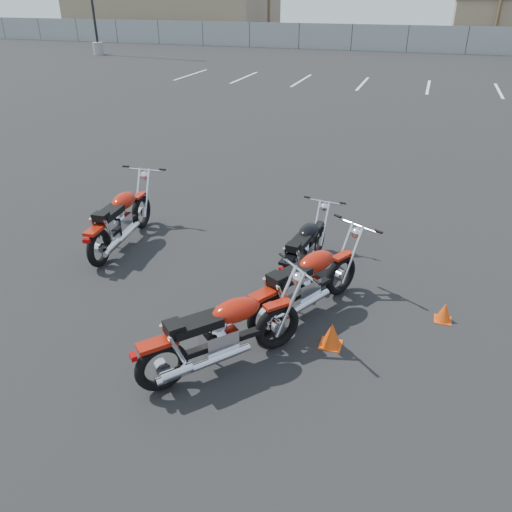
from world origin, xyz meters
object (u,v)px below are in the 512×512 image
(motorcycle_front_red, at_px, (121,219))
(motorcycle_rear_red, at_px, (306,283))
(motorcycle_second_black, at_px, (305,248))
(motorcycle_third_red, at_px, (222,334))

(motorcycle_front_red, bearing_deg, motorcycle_rear_red, -16.24)
(motorcycle_rear_red, bearing_deg, motorcycle_second_black, 104.74)
(motorcycle_front_red, xyz_separation_m, motorcycle_third_red, (2.83, -2.40, -0.01))
(motorcycle_rear_red, bearing_deg, motorcycle_third_red, -114.61)
(motorcycle_front_red, bearing_deg, motorcycle_third_red, -40.37)
(motorcycle_rear_red, bearing_deg, motorcycle_front_red, 163.76)
(motorcycle_front_red, distance_m, motorcycle_rear_red, 3.61)
(motorcycle_third_red, xyz_separation_m, motorcycle_rear_red, (0.64, 1.39, -0.00))
(motorcycle_front_red, height_order, motorcycle_rear_red, motorcycle_front_red)
(motorcycle_second_black, relative_size, motorcycle_rear_red, 0.90)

